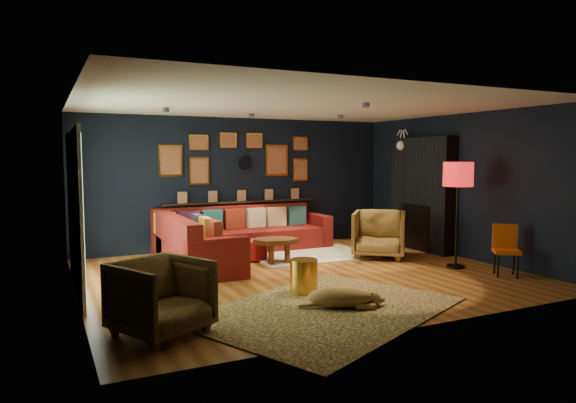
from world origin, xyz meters
name	(u,v)px	position (x,y,z in m)	size (l,w,h in m)	color
floor	(302,274)	(0.00, 0.00, 0.00)	(6.50, 6.50, 0.00)	#9C612A
room_walls	(303,172)	(0.00, 0.00, 1.59)	(6.50, 6.50, 6.50)	black
sectional	(227,240)	(-0.61, 1.81, 0.32)	(3.41, 2.69, 0.86)	maroon
ledge	(241,202)	(0.00, 2.68, 0.92)	(3.20, 0.12, 0.04)	black
gallery_wall	(240,158)	(-0.01, 2.72, 1.81)	(3.15, 0.04, 1.02)	gold
sunburst_mirror	(245,163)	(0.10, 2.72, 1.70)	(0.47, 0.16, 0.47)	silver
fireplace	(422,198)	(3.09, 0.90, 1.02)	(0.31, 1.60, 2.20)	black
deer_head	(408,146)	(3.14, 1.40, 2.05)	(0.50, 0.28, 0.45)	white
sliding_door	(75,210)	(-3.22, 0.60, 1.10)	(0.06, 2.80, 2.20)	white
ceiling_spots	(281,112)	(0.00, 0.80, 2.56)	(3.30, 2.50, 0.06)	black
shag_rug	(309,255)	(0.82, 1.30, 0.01)	(2.13, 1.55, 0.03)	silver
leopard_rug	(326,310)	(-0.62, -1.80, 0.01)	(3.07, 2.19, 0.02)	tan
coffee_table	(276,243)	(-0.04, 0.92, 0.35)	(0.94, 0.80, 0.40)	brown
pouf	(254,249)	(-0.27, 1.36, 0.19)	(0.50, 0.50, 0.32)	maroon
armchair_left	(161,293)	(-2.55, -1.77, 0.43)	(0.83, 0.78, 0.86)	#BF903F
armchair_right	(379,232)	(1.87, 0.60, 0.47)	(0.91, 0.85, 0.94)	#BF903F
gold_stool	(304,276)	(-0.50, -1.00, 0.23)	(0.37, 0.37, 0.46)	gold
orange_chair	(506,246)	(2.79, -1.41, 0.46)	(0.52, 0.52, 0.79)	black
floor_lamp	(458,179)	(2.50, -0.67, 1.47)	(0.48, 0.48, 1.74)	black
dog	(340,293)	(-0.42, -1.80, 0.19)	(1.08, 0.53, 0.34)	#A77E3B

